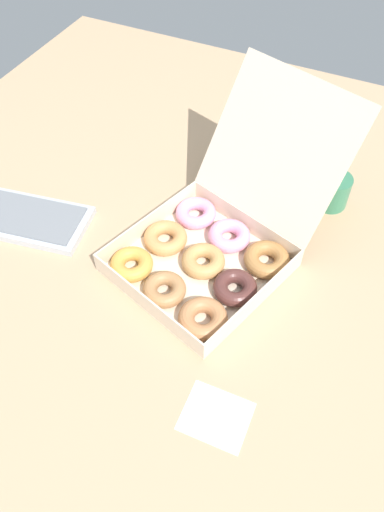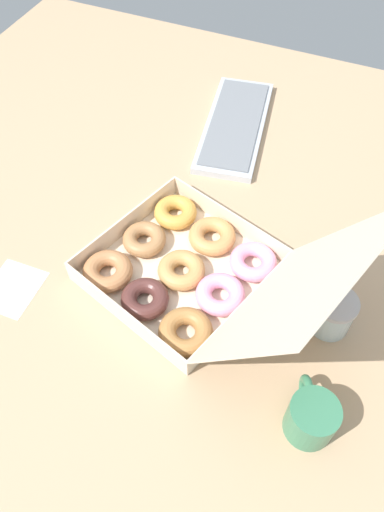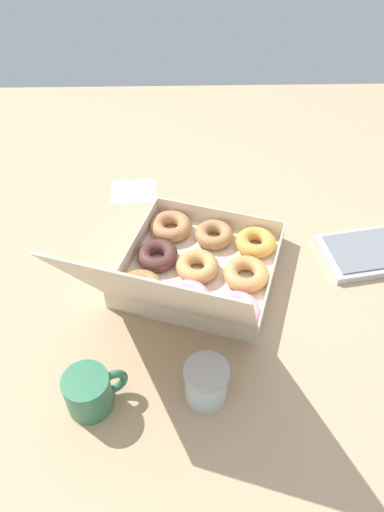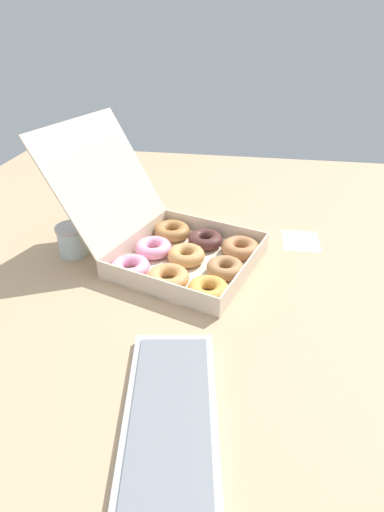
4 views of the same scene
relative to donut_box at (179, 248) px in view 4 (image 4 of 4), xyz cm
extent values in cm
cube|color=tan|center=(-0.29, -2.04, -4.72)|extent=(180.00, 180.00, 2.00)
cube|color=beige|center=(-1.06, -2.60, -3.52)|extent=(40.48, 40.48, 0.40)
cube|color=beige|center=(-16.11, 2.34, -0.87)|extent=(10.40, 30.59, 4.92)
cube|color=beige|center=(13.98, -7.55, -0.87)|extent=(10.40, 30.59, 4.92)
cube|color=beige|center=(-6.01, -17.65, -0.87)|extent=(29.83, 10.15, 4.92)
cube|color=beige|center=(3.88, 12.44, -0.87)|extent=(29.83, 10.15, 4.92)
cube|color=beige|center=(6.59, 20.68, 15.21)|extent=(35.86, 26.44, 27.44)
torus|color=gold|center=(-14.07, -9.49, -1.68)|extent=(11.09, 11.09, 3.24)
torus|color=#AE794B|center=(-4.53, -12.44, -1.68)|extent=(9.88, 9.88, 3.08)
torus|color=#B6784B|center=(5.70, -15.56, -1.68)|extent=(14.15, 14.15, 3.38)
torus|color=tan|center=(-10.86, 0.44, -1.68)|extent=(11.13, 11.13, 3.26)
torus|color=tan|center=(-0.78, -2.50, -1.68)|extent=(13.47, 13.47, 3.29)
torus|color=#532C28|center=(8.69, -5.78, -1.68)|extent=(10.41, 10.41, 3.18)
torus|color=#F499BE|center=(-7.90, 10.57, -1.68)|extent=(11.67, 11.67, 3.09)
torus|color=#F79BBF|center=(2.04, 7.22, -1.68)|extent=(11.91, 11.91, 3.19)
torus|color=#AA733D|center=(12.15, 4.27, -1.68)|extent=(14.33, 14.33, 3.37)
cube|color=#B4BBC4|center=(-48.43, -7.99, -2.82)|extent=(40.20, 20.88, 1.80)
cube|color=gray|center=(-48.43, -7.99, -1.72)|extent=(36.78, 18.05, 0.40)
cylinder|color=#377A58|center=(19.69, 29.61, 0.30)|extent=(8.20, 8.20, 8.05)
torus|color=#377A58|center=(15.72, 27.73, 0.30)|extent=(6.04, 3.89, 5.98)
cylinder|color=black|center=(19.69, 29.61, 2.88)|extent=(7.22, 7.22, 0.48)
cylinder|color=silver|center=(-0.89, 28.18, -0.14)|extent=(7.64, 7.64, 7.16)
cylinder|color=#B2B2B7|center=(-0.89, 28.18, 3.94)|extent=(8.02, 8.02, 1.00)
cube|color=white|center=(15.75, -32.09, -3.65)|extent=(12.21, 10.49, 0.15)
camera|label=1|loc=(26.41, -65.06, 83.33)|focal=35.00mm
camera|label=2|loc=(52.17, 22.47, 80.17)|focal=35.00mm
camera|label=3|loc=(2.65, 74.20, 78.27)|focal=35.00mm
camera|label=4|loc=(-86.08, -17.53, 51.93)|focal=28.00mm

